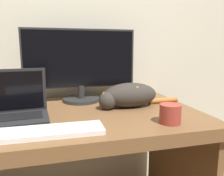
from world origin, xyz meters
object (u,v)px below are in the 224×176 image
object	(u,v)px
cat	(129,95)
coffee_mug	(170,114)
monitor	(80,65)
laptop	(15,110)
external_keyboard	(50,131)

from	to	relation	value
cat	coffee_mug	distance (m)	0.33
monitor	laptop	size ratio (longest dim) A/B	2.20
monitor	laptop	bearing A→B (deg)	-138.72
cat	coffee_mug	xyz separation A→B (m)	(0.09, -0.32, -0.03)
external_keyboard	coffee_mug	world-z (taller)	coffee_mug
laptop	external_keyboard	bearing A→B (deg)	-59.25
external_keyboard	monitor	bearing A→B (deg)	70.82
external_keyboard	cat	xyz separation A→B (m)	(0.43, 0.31, 0.06)
laptop	monitor	bearing A→B (deg)	36.09
external_keyboard	cat	size ratio (longest dim) A/B	0.83
monitor	coffee_mug	distance (m)	0.66
monitor	coffee_mug	world-z (taller)	monitor
laptop	coffee_mug	size ratio (longest dim) A/B	3.29
coffee_mug	external_keyboard	bearing A→B (deg)	179.58
external_keyboard	coffee_mug	xyz separation A→B (m)	(0.52, -0.00, 0.03)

